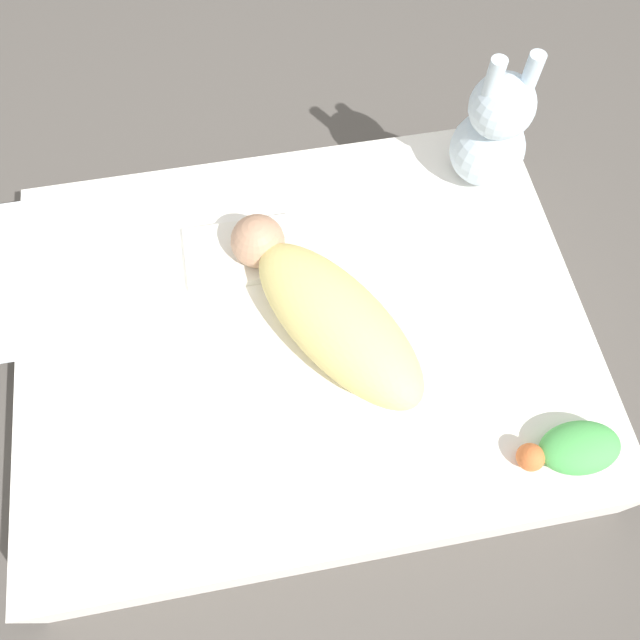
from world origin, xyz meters
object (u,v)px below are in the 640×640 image
object	(u,v)px
swaddled_baby	(327,312)
turtle_plush	(573,449)
bunny_plush	(493,133)
pillow	(76,271)

from	to	relation	value
swaddled_baby	turtle_plush	size ratio (longest dim) A/B	2.62
swaddled_baby	bunny_plush	world-z (taller)	bunny_plush
pillow	turtle_plush	size ratio (longest dim) A/B	1.96
pillow	turtle_plush	bearing A→B (deg)	149.03
swaddled_baby	turtle_plush	xyz separation A→B (m)	(-0.38, 0.33, -0.03)
pillow	bunny_plush	bearing A→B (deg)	-171.69
bunny_plush	swaddled_baby	bearing A→B (deg)	37.82
bunny_plush	turtle_plush	distance (m)	0.65
pillow	turtle_plush	distance (m)	1.00
swaddled_baby	pillow	world-z (taller)	swaddled_baby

